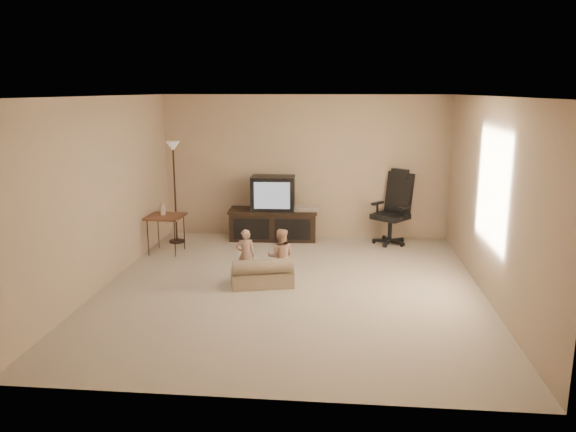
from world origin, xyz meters
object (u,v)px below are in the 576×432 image
Objects in this scene: child_sofa at (262,274)px; toddler_left at (246,255)px; floor_lamp at (174,170)px; toddler_right at (281,257)px; tv_stand at (274,213)px; side_table at (165,217)px; office_chair at (393,217)px.

toddler_left is (-0.26, 0.21, 0.20)m from child_sofa.
toddler_left is (1.53, -1.86, -0.90)m from floor_lamp.
child_sofa is at bearing 128.55° from toddler_left.
toddler_right is (0.24, 0.11, 0.22)m from child_sofa.
tv_stand is at bearing -105.70° from toddler_left.
toddler_left is at bearing -13.49° from toddler_right.
tv_stand reaches higher than child_sofa.
side_table is 0.48× the size of floor_lamp.
toddler_right is (0.50, -0.10, 0.02)m from toddler_left.
side_table reaches higher than child_sofa.
side_table is at bearing -51.81° from toddler_left.
tv_stand is 2.24m from toddler_left.
office_chair is 1.74× the size of toddler_left.
side_table is (-3.69, -0.93, 0.14)m from office_chair.
child_sofa is 0.39m from toddler_left.
floor_lamp is at bearing 116.77° from child_sofa.
toddler_right is (2.00, -1.32, -0.21)m from side_table.
toddler_right is at bearing -88.09° from office_chair.
office_chair is at bearing -148.03° from toddler_left.
floor_lamp is at bearing -63.38° from toddler_left.
child_sofa is 1.17× the size of toddler_right.
side_table is 0.92m from floor_lamp.
floor_lamp is at bearing 91.72° from side_table.
child_sofa is at bearing 22.75° from toddler_right.
child_sofa is 1.24× the size of toddler_left.
tv_stand is 1.92m from side_table.
child_sofa is (1.79, -2.07, -1.10)m from floor_lamp.
office_chair is at bearing 14.15° from side_table.
toddler_left is at bearing -96.66° from office_chair.
toddler_right is at bearing -83.25° from tv_stand.
floor_lamp reaches higher than office_chair.
tv_stand is 2.36m from toddler_right.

